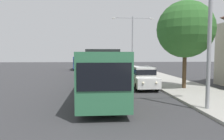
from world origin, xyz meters
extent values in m
cube|color=#33724C|center=(-1.30, 10.23, 1.70)|extent=(2.50, 11.05, 2.70)
cube|color=black|center=(-0.03, 10.23, 2.05)|extent=(0.04, 10.16, 1.00)
cube|color=black|center=(-2.57, 10.23, 2.05)|extent=(0.04, 10.16, 1.00)
cube|color=black|center=(-1.30, 4.69, 2.00)|extent=(2.30, 0.04, 1.20)
cube|color=gold|center=(-0.02, 10.23, 0.90)|extent=(0.03, 10.50, 0.36)
cube|color=black|center=(-1.30, 6.92, 3.13)|extent=(1.75, 0.90, 0.16)
cylinder|color=black|center=(-0.20, 6.81, 0.50)|extent=(0.28, 1.00, 1.00)
cylinder|color=black|center=(-2.40, 6.81, 0.50)|extent=(0.28, 1.00, 1.00)
cylinder|color=black|center=(-0.20, 13.27, 0.50)|extent=(0.28, 1.00, 1.00)
cylinder|color=black|center=(-2.40, 13.27, 0.50)|extent=(0.28, 1.00, 1.00)
cube|color=#33724C|center=(-1.30, 22.47, 1.70)|extent=(2.50, 11.91, 2.70)
cube|color=black|center=(-0.03, 22.47, 2.05)|extent=(0.04, 10.96, 1.00)
cube|color=black|center=(-2.57, 22.47, 2.05)|extent=(0.04, 10.96, 1.00)
cube|color=black|center=(-1.30, 16.50, 2.00)|extent=(2.30, 0.04, 1.20)
cube|color=navy|center=(-0.02, 22.47, 0.90)|extent=(0.03, 11.32, 0.36)
cube|color=black|center=(-1.30, 18.90, 3.13)|extent=(1.75, 0.90, 0.16)
cylinder|color=black|center=(-0.20, 18.78, 0.50)|extent=(0.28, 1.00, 1.00)
cylinder|color=black|center=(-2.40, 18.78, 0.50)|extent=(0.28, 1.00, 1.00)
cylinder|color=black|center=(-0.20, 25.75, 0.50)|extent=(0.28, 1.00, 1.00)
cylinder|color=black|center=(-2.40, 25.75, 0.50)|extent=(0.28, 1.00, 1.00)
cube|color=maroon|center=(-1.30, 35.28, 1.70)|extent=(2.50, 11.21, 2.70)
cube|color=black|center=(-0.03, 35.28, 2.05)|extent=(0.04, 10.31, 1.00)
cube|color=black|center=(-2.57, 35.28, 2.05)|extent=(0.04, 10.31, 1.00)
cube|color=black|center=(-1.30, 29.66, 2.00)|extent=(2.30, 0.04, 1.20)
cube|color=orange|center=(-0.02, 35.28, 0.90)|extent=(0.03, 10.65, 0.36)
cube|color=black|center=(-1.30, 31.92, 3.13)|extent=(1.75, 0.90, 0.16)
cylinder|color=black|center=(-0.20, 31.81, 0.50)|extent=(0.28, 1.00, 1.00)
cylinder|color=black|center=(-2.40, 31.81, 0.50)|extent=(0.28, 1.00, 1.00)
cylinder|color=black|center=(-0.20, 38.37, 0.50)|extent=(0.28, 1.00, 1.00)
cylinder|color=black|center=(-2.40, 38.37, 0.50)|extent=(0.28, 1.00, 1.00)
cube|color=white|center=(2.40, 13.66, 0.70)|extent=(1.84, 4.51, 0.80)
cube|color=white|center=(2.40, 13.81, 1.50)|extent=(1.62, 2.61, 0.80)
cube|color=black|center=(2.40, 13.81, 1.50)|extent=(1.66, 2.70, 0.44)
sphere|color=#F9EFCC|center=(1.89, 11.38, 0.80)|extent=(0.18, 0.18, 0.18)
sphere|color=#F9EFCC|center=(2.91, 11.38, 0.80)|extent=(0.18, 0.18, 0.18)
cylinder|color=black|center=(1.58, 12.26, 0.35)|extent=(0.22, 0.70, 0.70)
cylinder|color=black|center=(3.22, 12.26, 0.35)|extent=(0.22, 0.70, 0.70)
cylinder|color=black|center=(1.58, 15.05, 0.35)|extent=(0.22, 0.70, 0.70)
cylinder|color=black|center=(3.22, 15.05, 0.35)|extent=(0.22, 0.70, 0.70)
cube|color=navy|center=(-4.60, 34.59, 1.45)|extent=(2.30, 1.80, 2.20)
cube|color=#333338|center=(-4.60, 38.24, 1.80)|extent=(2.35, 5.49, 2.70)
cube|color=black|center=(-4.60, 33.67, 1.75)|extent=(2.07, 0.04, 0.90)
cylinder|color=black|center=(-5.63, 34.59, 0.45)|extent=(0.26, 0.90, 0.90)
cylinder|color=black|center=(-3.57, 34.59, 0.45)|extent=(0.26, 0.90, 0.90)
cylinder|color=black|center=(-5.63, 39.35, 0.45)|extent=(0.26, 0.90, 0.90)
cylinder|color=black|center=(-3.57, 39.35, 0.45)|extent=(0.26, 0.90, 0.90)
cylinder|color=gray|center=(4.10, 6.27, 3.97)|extent=(0.20, 0.20, 7.63)
cylinder|color=gray|center=(4.10, 28.68, 4.51)|extent=(0.20, 0.20, 8.73)
cylinder|color=gray|center=(2.60, 28.68, 8.68)|extent=(3.00, 0.10, 0.10)
cube|color=silver|center=(1.10, 28.68, 8.60)|extent=(0.56, 0.28, 0.16)
cylinder|color=gray|center=(5.60, 28.68, 8.68)|extent=(3.00, 0.10, 0.10)
cube|color=silver|center=(7.10, 28.68, 8.60)|extent=(0.56, 0.28, 0.16)
cylinder|color=#4C3823|center=(5.70, 12.84, 1.65)|extent=(0.32, 0.32, 3.00)
sphere|color=#2D6028|center=(5.70, 12.84, 5.01)|extent=(4.66, 4.66, 4.66)
camera|label=1|loc=(-1.64, -3.95, 2.93)|focal=33.40mm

